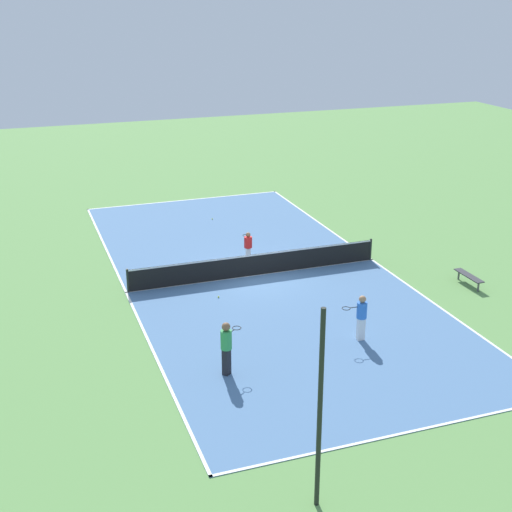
{
  "coord_description": "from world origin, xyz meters",
  "views": [
    {
      "loc": [
        9.53,
        26.89,
        11.59
      ],
      "look_at": [
        0.0,
        0.0,
        0.9
      ],
      "focal_mm": 50.0,
      "sensor_mm": 36.0,
      "label": 1
    }
  ],
  "objects_px": {
    "player_near_blue": "(361,315)",
    "fence_post_back_right": "(320,411)",
    "tennis_net": "(256,264)",
    "tennis_ball_midcourt": "(212,219)",
    "player_far_green": "(226,344)",
    "player_coach_red": "(248,245)",
    "bench": "(469,276)",
    "tennis_ball_far_baseline": "(219,297)"
  },
  "relations": [
    {
      "from": "player_near_blue",
      "to": "fence_post_back_right",
      "type": "relative_size",
      "value": 0.32
    },
    {
      "from": "bench",
      "to": "player_coach_red",
      "type": "height_order",
      "value": "player_coach_red"
    },
    {
      "from": "tennis_ball_midcourt",
      "to": "player_far_green",
      "type": "bearing_deg",
      "value": 75.41
    },
    {
      "from": "player_coach_red",
      "to": "tennis_ball_far_baseline",
      "type": "relative_size",
      "value": 21.02
    },
    {
      "from": "tennis_net",
      "to": "bench",
      "type": "xyz_separation_m",
      "value": [
        -8.0,
        3.97,
        -0.15
      ]
    },
    {
      "from": "tennis_net",
      "to": "player_near_blue",
      "type": "bearing_deg",
      "value": 101.69
    },
    {
      "from": "bench",
      "to": "tennis_ball_midcourt",
      "type": "height_order",
      "value": "bench"
    },
    {
      "from": "player_coach_red",
      "to": "tennis_ball_midcourt",
      "type": "xyz_separation_m",
      "value": [
        -0.26,
        -6.7,
        -0.77
      ]
    },
    {
      "from": "tennis_ball_far_baseline",
      "to": "tennis_ball_midcourt",
      "type": "bearing_deg",
      "value": -104.83
    },
    {
      "from": "bench",
      "to": "player_near_blue",
      "type": "distance_m",
      "value": 7.23
    },
    {
      "from": "tennis_ball_far_baseline",
      "to": "fence_post_back_right",
      "type": "distance_m",
      "value": 12.79
    },
    {
      "from": "player_near_blue",
      "to": "fence_post_back_right",
      "type": "distance_m",
      "value": 8.97
    },
    {
      "from": "player_coach_red",
      "to": "tennis_ball_midcourt",
      "type": "relative_size",
      "value": 21.02
    },
    {
      "from": "tennis_ball_midcourt",
      "to": "bench",
      "type": "bearing_deg",
      "value": 121.72
    },
    {
      "from": "player_far_green",
      "to": "fence_post_back_right",
      "type": "xyz_separation_m",
      "value": [
        -0.2,
        6.59,
        1.51
      ]
    },
    {
      "from": "player_far_green",
      "to": "fence_post_back_right",
      "type": "relative_size",
      "value": 0.35
    },
    {
      "from": "bench",
      "to": "player_near_blue",
      "type": "xyz_separation_m",
      "value": [
        6.57,
        2.96,
        0.6
      ]
    },
    {
      "from": "player_coach_red",
      "to": "player_far_green",
      "type": "distance_m",
      "value": 10.01
    },
    {
      "from": "tennis_net",
      "to": "tennis_ball_midcourt",
      "type": "xyz_separation_m",
      "value": [
        -0.44,
        -8.27,
        -0.48
      ]
    },
    {
      "from": "bench",
      "to": "player_near_blue",
      "type": "relative_size",
      "value": 0.99
    },
    {
      "from": "tennis_net",
      "to": "bench",
      "type": "height_order",
      "value": "tennis_net"
    },
    {
      "from": "player_coach_red",
      "to": "player_far_green",
      "type": "xyz_separation_m",
      "value": [
        3.89,
        9.22,
        0.25
      ]
    },
    {
      "from": "tennis_net",
      "to": "fence_post_back_right",
      "type": "xyz_separation_m",
      "value": [
        3.51,
        14.25,
        2.06
      ]
    },
    {
      "from": "tennis_ball_midcourt",
      "to": "player_coach_red",
      "type": "bearing_deg",
      "value": 87.8
    },
    {
      "from": "bench",
      "to": "player_far_green",
      "type": "xyz_separation_m",
      "value": [
        11.71,
        3.68,
        0.69
      ]
    },
    {
      "from": "bench",
      "to": "player_coach_red",
      "type": "xyz_separation_m",
      "value": [
        7.82,
        -5.54,
        0.44
      ]
    },
    {
      "from": "player_far_green",
      "to": "tennis_ball_far_baseline",
      "type": "relative_size",
      "value": 26.81
    },
    {
      "from": "player_near_blue",
      "to": "tennis_ball_midcourt",
      "type": "relative_size",
      "value": 24.72
    },
    {
      "from": "tennis_net",
      "to": "tennis_ball_midcourt",
      "type": "relative_size",
      "value": 163.9
    },
    {
      "from": "fence_post_back_right",
      "to": "player_far_green",
      "type": "bearing_deg",
      "value": -88.29
    },
    {
      "from": "tennis_ball_far_baseline",
      "to": "player_coach_red",
      "type": "bearing_deg",
      "value": -125.71
    },
    {
      "from": "tennis_net",
      "to": "tennis_ball_midcourt",
      "type": "height_order",
      "value": "tennis_net"
    },
    {
      "from": "player_far_green",
      "to": "tennis_ball_far_baseline",
      "type": "height_order",
      "value": "player_far_green"
    },
    {
      "from": "bench",
      "to": "tennis_ball_midcourt",
      "type": "relative_size",
      "value": 24.51
    },
    {
      "from": "tennis_ball_far_baseline",
      "to": "fence_post_back_right",
      "type": "relative_size",
      "value": 0.01
    },
    {
      "from": "tennis_ball_midcourt",
      "to": "fence_post_back_right",
      "type": "relative_size",
      "value": 0.01
    },
    {
      "from": "tennis_ball_midcourt",
      "to": "tennis_ball_far_baseline",
      "type": "bearing_deg",
      "value": 75.17
    },
    {
      "from": "player_near_blue",
      "to": "tennis_ball_midcourt",
      "type": "bearing_deg",
      "value": -83.41
    },
    {
      "from": "tennis_net",
      "to": "player_coach_red",
      "type": "relative_size",
      "value": 7.8
    },
    {
      "from": "tennis_net",
      "to": "bench",
      "type": "bearing_deg",
      "value": 153.59
    },
    {
      "from": "tennis_net",
      "to": "tennis_ball_midcourt",
      "type": "distance_m",
      "value": 8.29
    },
    {
      "from": "player_far_green",
      "to": "tennis_ball_midcourt",
      "type": "distance_m",
      "value": 16.48
    }
  ]
}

